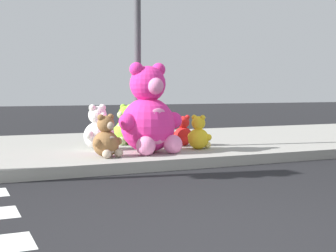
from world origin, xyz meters
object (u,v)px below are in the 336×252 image
Objects in this scene: plush_white at (99,132)px; plush_brown at (107,140)px; sign_pole at (138,40)px; plush_lavender at (157,127)px; plush_red at (183,133)px; plush_pink_large at (149,117)px; plush_lime at (126,128)px; plush_yellow at (199,135)px.

plush_brown is (-0.12, -0.82, -0.04)m from plush_white.
plush_brown is at bearing -133.16° from sign_pole.
plush_lavender is 0.74m from plush_red.
plush_pink_large is 2.59× the size of plush_red.
plush_lime is at bearing 143.68° from plush_red.
plush_yellow is at bearing -31.25° from sign_pole.
sign_pole is at bearing 148.75° from plush_yellow.
plush_brown reaches higher than plush_red.
plush_lime is at bearing 87.97° from plush_pink_large.
plush_lavender is 1.28× the size of plush_red.
plush_lavender is (0.64, 0.74, -1.44)m from sign_pole.
plush_pink_large reaches higher than plush_red.
plush_red is at bearing 35.84° from plush_pink_large.
plush_lime is at bearing 42.94° from plush_white.
plush_yellow is (0.19, -1.24, -0.05)m from plush_lavender.
sign_pole is at bearing -1.42° from plush_white.
plush_lavender is at bearing 29.46° from plush_white.
sign_pole is at bearing -178.48° from plush_red.
sign_pole reaches higher than plush_red.
plush_pink_large is (-0.04, -0.59, -1.17)m from sign_pole.
plush_lime is 1.33× the size of plush_red.
sign_pole reaches higher than plush_lime.
plush_red is 1.76m from plush_brown.
plush_lavender is at bearing 47.91° from plush_brown.
sign_pole is at bearing -90.15° from plush_lime.
sign_pole reaches higher than plush_pink_large.
sign_pole is 6.27× the size of plush_red.
plush_lime is 0.97× the size of plush_white.
plush_white reaches higher than plush_brown.
plush_yellow is 0.76× the size of plush_white.
plush_red is 1.44m from plush_white.
plush_pink_large reaches higher than plush_white.
plush_lime reaches higher than plush_lavender.
plush_yellow is at bearing -81.25° from plush_lavender.
plush_brown is (-1.56, -0.83, 0.03)m from plush_red.
sign_pole is 4.90× the size of plush_lavender.
plush_pink_large is at bearing -117.09° from plush_lavender.
plush_lavender is 0.96× the size of plush_lime.
plush_pink_large is at bearing -174.27° from plush_yellow.
plush_lavender is 0.93× the size of plush_white.
plush_pink_large is 1.09m from plush_red.
plush_lavender is 1.22× the size of plush_yellow.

